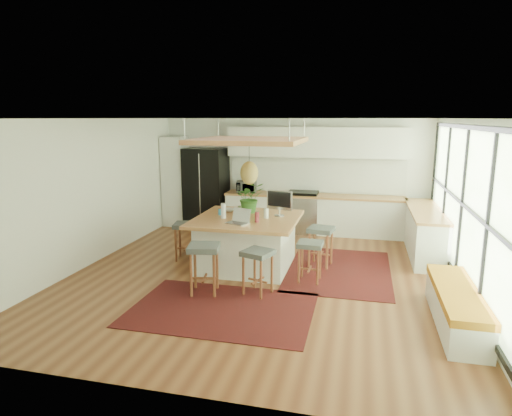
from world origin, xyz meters
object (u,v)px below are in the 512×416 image
(stool_left_side, at_px, (186,242))
(microwave, at_px, (246,186))
(fridge, at_px, (206,191))
(laptop, at_px, (237,217))
(stool_near_right, at_px, (258,272))
(island_plant, at_px, (250,201))
(stool_right_back, at_px, (321,248))
(stool_near_left, at_px, (204,271))
(island, at_px, (247,242))
(monitor, at_px, (279,202))
(stool_right_front, at_px, (310,261))

(stool_left_side, xyz_separation_m, microwave, (0.53, 2.59, 0.73))
(fridge, height_order, laptop, fridge)
(fridge, relative_size, stool_near_right, 2.78)
(island_plant, bearing_deg, stool_right_back, -3.74)
(fridge, xyz_separation_m, stool_near_left, (1.45, -4.12, -0.57))
(microwave, height_order, island_plant, island_plant)
(stool_near_left, distance_m, laptop, 1.17)
(island, xyz_separation_m, monitor, (0.55, 0.27, 0.72))
(stool_near_left, xyz_separation_m, island_plant, (0.27, 1.82, 0.80))
(stool_left_side, bearing_deg, monitor, 4.62)
(stool_near_right, height_order, microwave, microwave)
(island, bearing_deg, island_plant, 97.26)
(fridge, bearing_deg, stool_right_back, -34.57)
(island, bearing_deg, laptop, -94.37)
(island, relative_size, stool_near_right, 2.60)
(stool_near_right, bearing_deg, stool_right_back, 62.59)
(monitor, relative_size, island_plant, 0.89)
(fridge, height_order, stool_right_front, fridge)
(stool_near_right, height_order, laptop, laptop)
(microwave, bearing_deg, fridge, 167.68)
(stool_near_left, distance_m, monitor, 2.05)
(fridge, xyz_separation_m, laptop, (1.73, -3.22, 0.12))
(island, height_order, stool_right_back, island)
(stool_near_left, bearing_deg, microwave, 95.62)
(stool_near_right, bearing_deg, stool_left_side, 142.26)
(stool_left_side, bearing_deg, stool_near_left, -58.38)
(microwave, bearing_deg, stool_near_left, -95.76)
(island, xyz_separation_m, stool_left_side, (-1.25, 0.12, -0.11))
(fridge, relative_size, stool_right_front, 2.87)
(stool_left_side, relative_size, island_plant, 1.24)
(monitor, bearing_deg, stool_near_right, -74.63)
(stool_right_front, distance_m, microwave, 3.82)
(stool_left_side, bearing_deg, stool_right_front, -14.02)
(stool_left_side, height_order, island_plant, island_plant)
(stool_left_side, xyz_separation_m, monitor, (1.80, 0.15, 0.83))
(fridge, bearing_deg, monitor, -43.62)
(stool_near_right, relative_size, microwave, 1.47)
(stool_left_side, bearing_deg, island_plant, 14.66)
(stool_right_front, bearing_deg, island, 157.84)
(stool_left_side, height_order, laptop, laptop)
(stool_right_back, distance_m, laptop, 1.74)
(stool_right_front, distance_m, stool_right_back, 0.85)
(microwave, bearing_deg, island, -86.39)
(island, distance_m, microwave, 2.87)
(stool_right_back, relative_size, island_plant, 1.27)
(stool_near_right, bearing_deg, stool_near_left, -169.30)
(stool_near_left, distance_m, microwave, 4.18)
(island, distance_m, stool_left_side, 1.26)
(stool_near_right, bearing_deg, fridge, 119.79)
(island, relative_size, microwave, 3.82)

